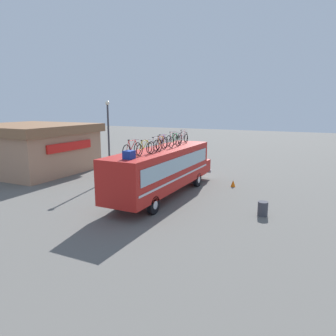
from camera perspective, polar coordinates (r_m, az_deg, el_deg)
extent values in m
plane|color=#605E59|center=(20.54, -1.12, -5.20)|extent=(120.00, 120.00, 0.00)
cube|color=red|center=(20.09, -1.14, 0.00)|extent=(10.26, 2.50, 2.46)
cube|color=red|center=(25.38, 4.81, 0.56)|extent=(1.22, 2.30, 0.93)
cube|color=#99B7C6|center=(19.48, 2.16, 0.75)|extent=(9.44, 0.04, 0.90)
cube|color=#99B7C6|center=(20.63, -4.28, 1.31)|extent=(9.44, 0.04, 0.90)
cube|color=silver|center=(19.66, 2.15, -1.72)|extent=(9.85, 0.03, 0.12)
cube|color=silver|center=(20.79, -4.25, -1.03)|extent=(9.85, 0.03, 0.12)
cube|color=silver|center=(26.09, 5.33, -0.38)|extent=(0.16, 2.38, 0.24)
cylinder|color=black|center=(23.06, 5.31, -2.11)|extent=(1.03, 0.28, 1.03)
cylinder|color=silver|center=(23.06, 5.31, -2.11)|extent=(0.46, 0.30, 0.46)
cylinder|color=black|center=(23.92, 0.33, -1.58)|extent=(1.03, 0.28, 1.03)
cylinder|color=silver|center=(23.92, 0.33, -1.58)|extent=(0.46, 0.30, 0.46)
cylinder|color=black|center=(17.21, -2.70, -6.69)|extent=(1.03, 0.28, 1.03)
cylinder|color=silver|center=(17.21, -2.70, -6.69)|extent=(0.46, 0.30, 0.46)
cylinder|color=black|center=(18.34, -8.83, -5.68)|extent=(1.03, 0.28, 1.03)
cylinder|color=silver|center=(18.34, -8.83, -5.68)|extent=(0.46, 0.30, 0.46)
cube|color=#193899|center=(16.23, -7.08, 2.40)|extent=(0.56, 0.47, 0.43)
torus|color=black|center=(16.40, -7.56, 3.00)|extent=(0.72, 0.04, 0.72)
torus|color=black|center=(17.32, -5.55, 3.48)|extent=(0.72, 0.04, 0.72)
cylinder|color=red|center=(16.64, -6.96, 4.08)|extent=(0.21, 0.04, 0.52)
cylinder|color=red|center=(16.91, -6.35, 4.15)|extent=(0.51, 0.04, 0.50)
cylinder|color=red|center=(16.81, -6.53, 4.98)|extent=(0.66, 0.04, 0.07)
cylinder|color=red|center=(16.57, -7.16, 3.13)|extent=(0.42, 0.03, 0.05)
cylinder|color=red|center=(16.47, -7.35, 3.97)|extent=(0.27, 0.03, 0.54)
cylinder|color=red|center=(17.20, -5.74, 4.25)|extent=(0.23, 0.03, 0.50)
cylinder|color=silver|center=(17.09, -5.93, 5.20)|extent=(0.03, 0.44, 0.03)
ellipsoid|color=black|center=(16.53, -7.15, 5.06)|extent=(0.20, 0.08, 0.06)
torus|color=black|center=(17.06, -5.21, 3.25)|extent=(0.65, 0.04, 0.65)
torus|color=black|center=(17.99, -3.42, 3.68)|extent=(0.65, 0.04, 0.65)
cylinder|color=#B2B20C|center=(17.31, -4.67, 4.19)|extent=(0.21, 0.04, 0.46)
cylinder|color=#B2B20C|center=(17.59, -4.12, 4.26)|extent=(0.50, 0.04, 0.45)
cylinder|color=#B2B20C|center=(17.49, -4.28, 4.96)|extent=(0.65, 0.04, 0.07)
cylinder|color=#B2B20C|center=(17.24, -4.86, 3.37)|extent=(0.41, 0.03, 0.05)
cylinder|color=#B2B20C|center=(17.13, -5.02, 4.08)|extent=(0.26, 0.03, 0.48)
cylinder|color=#B2B20C|center=(17.88, -3.58, 4.34)|extent=(0.22, 0.03, 0.45)
cylinder|color=silver|center=(17.76, -3.75, 5.17)|extent=(0.03, 0.44, 0.03)
ellipsoid|color=black|center=(17.20, -4.83, 5.03)|extent=(0.20, 0.08, 0.06)
torus|color=black|center=(17.87, -3.07, 3.73)|extent=(0.71, 0.04, 0.71)
torus|color=black|center=(18.73, -1.61, 4.08)|extent=(0.71, 0.04, 0.71)
cylinder|color=white|center=(18.09, -2.63, 4.68)|extent=(0.19, 0.04, 0.51)
cylinder|color=white|center=(18.35, -2.18, 4.73)|extent=(0.46, 0.04, 0.49)
cylinder|color=white|center=(18.26, -2.30, 5.48)|extent=(0.59, 0.04, 0.07)
cylinder|color=white|center=(18.03, -2.78, 3.83)|extent=(0.37, 0.03, 0.05)
cylinder|color=white|center=(17.93, -2.91, 4.59)|extent=(0.24, 0.03, 0.53)
cylinder|color=white|center=(18.62, -1.74, 4.79)|extent=(0.21, 0.03, 0.49)
cylinder|color=silver|center=(18.51, -1.87, 5.66)|extent=(0.03, 0.44, 0.03)
ellipsoid|color=black|center=(18.00, -2.75, 5.57)|extent=(0.20, 0.08, 0.06)
torus|color=black|center=(18.73, -2.14, 4.07)|extent=(0.71, 0.04, 0.71)
torus|color=black|center=(19.66, -0.67, 4.42)|extent=(0.71, 0.04, 0.71)
cylinder|color=orange|center=(18.98, -1.69, 4.98)|extent=(0.20, 0.04, 0.50)
cylinder|color=orange|center=(19.26, -1.24, 5.02)|extent=(0.49, 0.04, 0.49)
cylinder|color=orange|center=(19.16, -1.36, 5.73)|extent=(0.64, 0.04, 0.07)
cylinder|color=orange|center=(18.90, -1.85, 4.17)|extent=(0.41, 0.03, 0.05)
cylinder|color=orange|center=(18.80, -1.98, 4.89)|extent=(0.26, 0.03, 0.52)
cylinder|color=orange|center=(19.55, -0.80, 5.09)|extent=(0.22, 0.03, 0.49)
cylinder|color=silver|center=(19.44, -0.93, 5.91)|extent=(0.03, 0.44, 0.03)
ellipsoid|color=black|center=(18.87, -1.81, 5.82)|extent=(0.20, 0.08, 0.06)
torus|color=black|center=(19.64, -1.82, 4.40)|extent=(0.70, 0.04, 0.70)
torus|color=black|center=(20.55, -0.48, 4.70)|extent=(0.70, 0.04, 0.70)
cylinder|color=purple|center=(19.89, -1.41, 5.25)|extent=(0.20, 0.04, 0.50)
cylinder|color=purple|center=(20.16, -1.00, 5.29)|extent=(0.47, 0.04, 0.48)
cylinder|color=purple|center=(20.06, -1.11, 5.96)|extent=(0.61, 0.04, 0.07)
cylinder|color=purple|center=(19.81, -1.55, 4.49)|extent=(0.39, 0.03, 0.05)
cylinder|color=purple|center=(19.72, -1.67, 5.17)|extent=(0.25, 0.03, 0.52)
cylinder|color=purple|center=(20.44, -0.60, 5.34)|extent=(0.21, 0.03, 0.49)
cylinder|color=silver|center=(20.33, -0.71, 6.12)|extent=(0.03, 0.44, 0.03)
ellipsoid|color=black|center=(19.79, -1.52, 6.05)|extent=(0.20, 0.08, 0.06)
torus|color=black|center=(20.27, 0.62, 4.67)|extent=(0.74, 0.04, 0.74)
torus|color=black|center=(21.19, 1.81, 4.95)|extent=(0.74, 0.04, 0.74)
cylinder|color=green|center=(20.52, 0.99, 5.53)|extent=(0.20, 0.04, 0.53)
cylinder|color=green|center=(20.80, 1.35, 5.56)|extent=(0.48, 0.04, 0.51)
cylinder|color=green|center=(20.70, 1.26, 6.26)|extent=(0.61, 0.04, 0.07)
cylinder|color=green|center=(20.45, 0.85, 4.75)|extent=(0.39, 0.03, 0.05)
cylinder|color=green|center=(20.35, 0.76, 5.46)|extent=(0.25, 0.03, 0.55)
cylinder|color=green|center=(21.08, 1.71, 5.61)|extent=(0.21, 0.03, 0.52)
cylinder|color=silver|center=(20.97, 1.61, 6.41)|extent=(0.03, 0.44, 0.03)
ellipsoid|color=black|center=(20.42, 0.89, 6.35)|extent=(0.20, 0.08, 0.06)
torus|color=black|center=(21.39, 0.11, 4.99)|extent=(0.72, 0.04, 0.72)
torus|color=black|center=(22.31, 1.28, 5.24)|extent=(0.72, 0.04, 0.72)
cylinder|color=white|center=(21.64, 0.48, 5.79)|extent=(0.20, 0.04, 0.52)
cylinder|color=white|center=(21.92, 0.83, 5.81)|extent=(0.48, 0.04, 0.50)
cylinder|color=white|center=(21.82, 0.74, 6.46)|extent=(0.62, 0.04, 0.07)
cylinder|color=white|center=(21.56, 0.34, 5.07)|extent=(0.39, 0.03, 0.05)
cylinder|color=white|center=(21.46, 0.25, 5.72)|extent=(0.25, 0.03, 0.54)
cylinder|color=white|center=(22.21, 1.18, 5.85)|extent=(0.22, 0.03, 0.50)
cylinder|color=silver|center=(22.10, 1.08, 6.60)|extent=(0.03, 0.44, 0.03)
ellipsoid|color=black|center=(21.54, 0.38, 6.55)|extent=(0.20, 0.08, 0.06)
torus|color=black|center=(22.06, 2.18, 5.10)|extent=(0.67, 0.04, 0.67)
torus|color=black|center=(23.06, 3.29, 5.36)|extent=(0.67, 0.04, 0.67)
cylinder|color=white|center=(22.33, 2.53, 5.83)|extent=(0.21, 0.04, 0.48)
cylinder|color=white|center=(22.63, 2.86, 5.86)|extent=(0.51, 0.04, 0.46)
cylinder|color=white|center=(22.53, 2.78, 6.43)|extent=(0.66, 0.04, 0.07)
cylinder|color=white|center=(22.25, 2.40, 5.18)|extent=(0.42, 0.03, 0.05)
cylinder|color=white|center=(22.14, 2.31, 5.76)|extent=(0.27, 0.03, 0.50)
cylinder|color=white|center=(22.95, 3.20, 5.90)|extent=(0.23, 0.03, 0.47)
cylinder|color=silver|center=(22.83, 3.11, 6.57)|extent=(0.03, 0.44, 0.03)
ellipsoid|color=black|center=(22.23, 2.44, 6.51)|extent=(0.20, 0.08, 0.06)
torus|color=black|center=(23.09, 2.15, 5.44)|extent=(0.72, 0.04, 0.72)
torus|color=black|center=(24.09, 3.21, 5.67)|extent=(0.72, 0.04, 0.72)
cylinder|color=white|center=(23.37, 2.48, 6.18)|extent=(0.21, 0.04, 0.52)
cylinder|color=white|center=(23.67, 2.80, 6.20)|extent=(0.51, 0.04, 0.50)
cylinder|color=white|center=(23.57, 2.72, 6.79)|extent=(0.66, 0.04, 0.07)
cylinder|color=white|center=(23.28, 2.36, 5.51)|extent=(0.42, 0.03, 0.05)
cylinder|color=white|center=(23.18, 2.28, 6.11)|extent=(0.27, 0.03, 0.54)
cylinder|color=white|center=(23.98, 3.13, 6.23)|extent=(0.23, 0.03, 0.50)
cylinder|color=silver|center=(23.86, 3.04, 6.92)|extent=(0.03, 0.44, 0.03)
ellipsoid|color=black|center=(23.26, 2.40, 6.88)|extent=(0.20, 0.08, 0.06)
cube|color=tan|center=(30.84, -23.46, 2.69)|extent=(8.30, 8.95, 3.48)
cube|color=brown|center=(30.63, -23.77, 6.59)|extent=(8.97, 9.67, 0.74)
cube|color=red|center=(27.43, -17.34, 3.78)|extent=(4.98, 0.16, 0.70)
cylinder|color=#3F3F47|center=(17.73, 16.82, -7.08)|extent=(0.54, 0.54, 0.77)
cone|color=orange|center=(23.42, 11.73, -2.75)|extent=(0.35, 0.35, 0.50)
cylinder|color=#38383D|center=(25.12, -10.69, 4.51)|extent=(0.14, 0.14, 5.93)
sphere|color=#F2EDCC|center=(24.96, -10.95, 11.51)|extent=(0.33, 0.33, 0.33)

